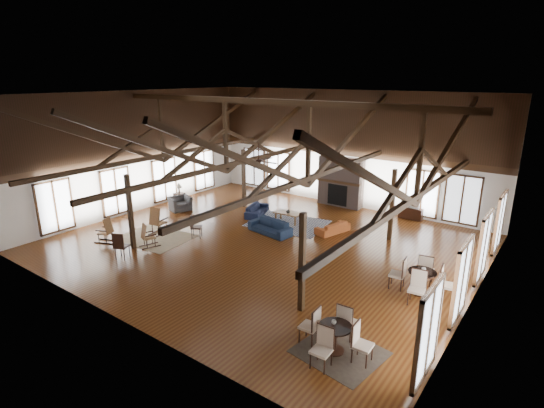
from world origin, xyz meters
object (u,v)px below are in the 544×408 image
Objects in this scene: cafe_table_near at (335,334)px; cafe_table_far at (422,278)px; sofa_navy_left at (257,210)px; tv_console at (411,213)px; sofa_orange at (333,227)px; sofa_navy_front at (270,227)px; coffee_table at (288,213)px; armchair at (180,203)px.

cafe_table_far is at bearing 79.32° from cafe_table_near.
sofa_navy_left is 7.52m from tv_console.
tv_console is at bearing 110.96° from cafe_table_far.
cafe_table_far is 1.86× the size of tv_console.
cafe_table_far is at bearing 72.88° from sofa_orange.
sofa_navy_front is 2.64m from sofa_navy_left.
cafe_table_near is at bearing -50.54° from coffee_table.
cafe_table_far is (7.26, -3.15, 0.09)m from coffee_table.
sofa_orange is (4.23, 0.03, -0.02)m from sofa_navy_left.
armchair reaches higher than coffee_table.
sofa_navy_front reaches higher than sofa_navy_left.
tv_console is at bearing 167.35° from sofa_orange.
sofa_navy_front is 1.14× the size of sofa_navy_left.
coffee_table reaches higher than sofa_orange.
sofa_orange is at bearing -108.54° from sofa_navy_left.
armchair reaches higher than sofa_navy_left.
sofa_navy_left is 0.87× the size of cafe_table_far.
sofa_orange is at bearing -57.52° from armchair.
cafe_table_near is (4.09, -7.49, 0.27)m from sofa_orange.
sofa_navy_front is 7.13m from tv_console.
cafe_table_near is 1.76× the size of tv_console.
coffee_table is (-0.17, 1.66, 0.14)m from sofa_navy_front.
sofa_orange is 2.37m from coffee_table.
cafe_table_near is at bearing -33.86° from sofa_navy_front.
cafe_table_near is 0.94× the size of cafe_table_far.
cafe_table_far is (0.81, 4.28, 0.02)m from cafe_table_near.
armchair is 12.95m from cafe_table_far.
sofa_navy_front is 1.05× the size of cafe_table_near.
cafe_table_near is at bearing -95.24° from armchair.
sofa_navy_left is 1.62× the size of tv_console.
cafe_table_far is (7.09, -1.50, 0.23)m from sofa_navy_front.
armchair reaches higher than sofa_navy_front.
tv_console is (6.39, 3.97, 0.01)m from sofa_navy_left.
tv_console is (2.16, 3.94, 0.04)m from sofa_orange.
sofa_orange is 1.25× the size of coffee_table.
sofa_navy_left is at bearing -148.12° from tv_console.
sofa_navy_front reaches higher than tv_console.
sofa_navy_front is 2.78m from sofa_orange.
cafe_table_near is at bearing -150.82° from sofa_navy_left.
coffee_table is (-2.36, -0.05, 0.20)m from sofa_orange.
tv_console reaches higher than sofa_navy_left.
sofa_orange is 8.53m from cafe_table_near.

